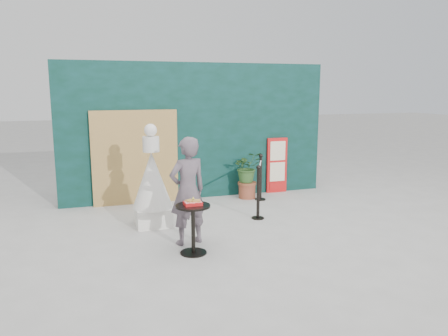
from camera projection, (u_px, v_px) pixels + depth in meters
ground at (247, 241)px, 7.09m from camera, size 60.00×60.00×0.00m
back_wall at (197, 131)px, 9.76m from camera, size 6.00×0.30×3.00m
bamboo_fence at (135, 158)px, 9.22m from camera, size 1.80×0.08×2.00m
woman at (188, 191)px, 6.84m from camera, size 0.71×0.56×1.72m
menu_board at (277, 165)px, 10.31m from camera, size 0.50×0.07×1.30m
statue at (152, 185)px, 7.78m from camera, size 0.72×0.72×1.84m
cafe_table at (193, 221)px, 6.48m from camera, size 0.52×0.52×0.75m
food_basket at (193, 203)px, 6.43m from camera, size 0.26×0.19×0.11m
planter at (247, 171)px, 9.77m from camera, size 0.62×0.54×1.06m
stanchion_barrier at (259, 185)px, 8.93m from camera, size 0.84×1.54×1.03m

